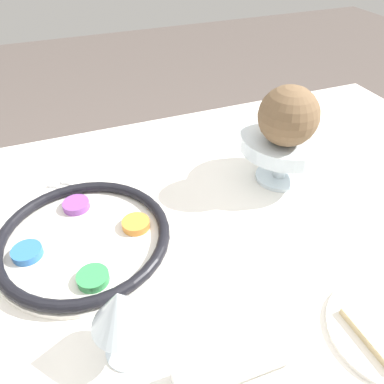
{
  "coord_description": "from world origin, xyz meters",
  "views": [
    {
      "loc": [
        -0.12,
        -0.41,
        1.24
      ],
      "look_at": [
        0.08,
        0.1,
        0.8
      ],
      "focal_mm": 35.0,
      "sensor_mm": 36.0,
      "label": 1
    }
  ],
  "objects_px": {
    "seder_plate": "(84,238)",
    "wine_glass": "(121,311)",
    "napkin_roll": "(234,365)",
    "fruit_stand": "(285,145)",
    "orange_fruit": "(291,113)",
    "coconut": "(289,116)"
  },
  "relations": [
    {
      "from": "seder_plate",
      "to": "wine_glass",
      "type": "height_order",
      "value": "wine_glass"
    },
    {
      "from": "napkin_roll",
      "to": "wine_glass",
      "type": "bearing_deg",
      "value": 146.22
    },
    {
      "from": "fruit_stand",
      "to": "orange_fruit",
      "type": "relative_size",
      "value": 2.3
    },
    {
      "from": "orange_fruit",
      "to": "coconut",
      "type": "xyz_separation_m",
      "value": [
        -0.03,
        -0.03,
        0.02
      ]
    },
    {
      "from": "wine_glass",
      "to": "coconut",
      "type": "xyz_separation_m",
      "value": [
        0.37,
        0.24,
        0.07
      ]
    },
    {
      "from": "wine_glass",
      "to": "coconut",
      "type": "bearing_deg",
      "value": 32.42
    },
    {
      "from": "fruit_stand",
      "to": "seder_plate",
      "type": "bearing_deg",
      "value": -174.0
    },
    {
      "from": "wine_glass",
      "to": "napkin_roll",
      "type": "height_order",
      "value": "wine_glass"
    },
    {
      "from": "fruit_stand",
      "to": "coconut",
      "type": "relative_size",
      "value": 1.64
    },
    {
      "from": "seder_plate",
      "to": "wine_glass",
      "type": "bearing_deg",
      "value": -83.79
    },
    {
      "from": "wine_glass",
      "to": "orange_fruit",
      "type": "height_order",
      "value": "orange_fruit"
    },
    {
      "from": "wine_glass",
      "to": "orange_fruit",
      "type": "bearing_deg",
      "value": 33.9
    },
    {
      "from": "napkin_roll",
      "to": "coconut",
      "type": "bearing_deg",
      "value": 51.02
    },
    {
      "from": "orange_fruit",
      "to": "napkin_roll",
      "type": "xyz_separation_m",
      "value": [
        -0.29,
        -0.35,
        -0.13
      ]
    },
    {
      "from": "napkin_roll",
      "to": "fruit_stand",
      "type": "bearing_deg",
      "value": 50.82
    },
    {
      "from": "seder_plate",
      "to": "napkin_roll",
      "type": "distance_m",
      "value": 0.33
    },
    {
      "from": "seder_plate",
      "to": "napkin_roll",
      "type": "xyz_separation_m",
      "value": [
        0.14,
        -0.3,
        0.01
      ]
    },
    {
      "from": "wine_glass",
      "to": "fruit_stand",
      "type": "relative_size",
      "value": 0.69
    },
    {
      "from": "seder_plate",
      "to": "wine_glass",
      "type": "distance_m",
      "value": 0.23
    },
    {
      "from": "wine_glass",
      "to": "coconut",
      "type": "height_order",
      "value": "coconut"
    },
    {
      "from": "seder_plate",
      "to": "coconut",
      "type": "height_order",
      "value": "coconut"
    },
    {
      "from": "wine_glass",
      "to": "orange_fruit",
      "type": "xyz_separation_m",
      "value": [
        0.4,
        0.27,
        0.06
      ]
    }
  ]
}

